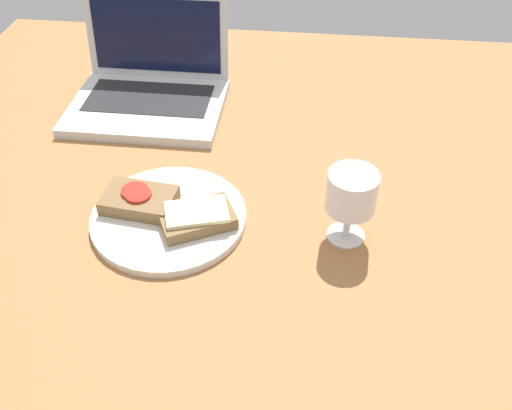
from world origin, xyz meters
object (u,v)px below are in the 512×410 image
plate (169,217)px  sandwich_with_tomato (139,200)px  laptop (150,89)px  sandwich_with_cheese (197,217)px  wine_glass (351,195)px

plate → sandwich_with_tomato: 5.75cm
plate → laptop: 37.71cm
sandwich_with_cheese → wine_glass: size_ratio=1.09×
wine_glass → laptop: size_ratio=0.40×
wine_glass → plate: bearing=179.1°
sandwich_with_cheese → wine_glass: bearing=2.6°
sandwich_with_tomato → wine_glass: 34.61cm
sandwich_with_tomato → plate: bearing=-16.7°
plate → sandwich_with_cheese: 5.71cm
laptop → wine_glass: bearing=-41.4°
sandwich_with_cheese → sandwich_with_tomato: bearing=163.4°
plate → wine_glass: 29.96cm
laptop → sandwich_with_tomato: bearing=-78.6°
sandwich_with_cheese → wine_glass: wine_glass is taller
laptop → plate: bearing=-71.3°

